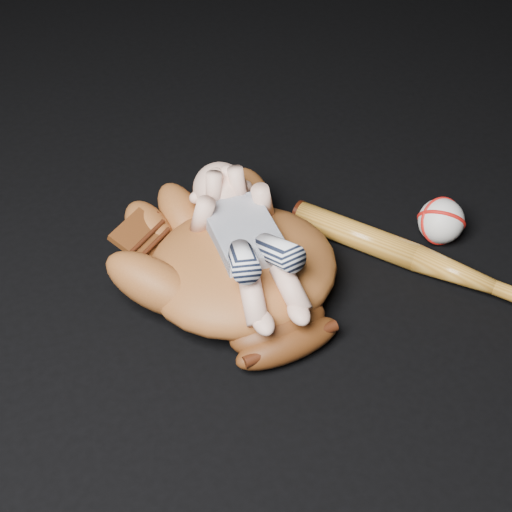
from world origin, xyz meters
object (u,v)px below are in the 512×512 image
Objects in this scene: baseball_glove at (242,261)px; newborn_baby at (249,240)px; baseball at (441,221)px; baseball_bat at (432,264)px.

newborn_baby is (0.01, -0.01, 0.05)m from baseball_glove.
baseball_glove reaches higher than baseball.
baseball is (0.06, 0.07, 0.02)m from baseball_bat.
baseball is at bearing 2.51° from newborn_baby.
baseball_bat is (0.31, -0.08, -0.04)m from baseball_glove.
baseball_glove is 0.32m from baseball_bat.
baseball_glove is at bearing 178.76° from baseball.
baseball_bat is at bearing -129.34° from baseball.
newborn_baby is at bearing -179.55° from baseball.
newborn_baby reaches higher than baseball_glove.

